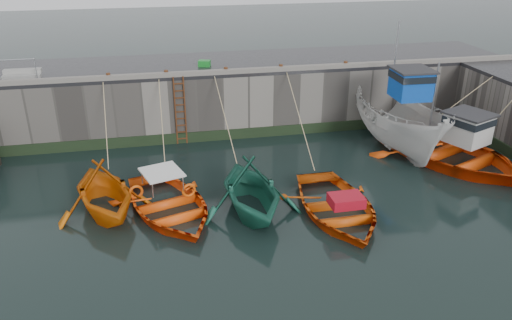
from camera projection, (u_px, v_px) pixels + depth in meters
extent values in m
plane|color=black|center=(273.00, 261.00, 14.97)|extent=(120.00, 120.00, 0.00)
cube|color=slate|center=(216.00, 94.00, 25.51)|extent=(30.00, 5.00, 3.00)
cube|color=black|center=(215.00, 64.00, 24.86)|extent=(30.00, 5.00, 0.16)
cube|color=slate|center=(222.00, 72.00, 22.69)|extent=(30.00, 0.30, 0.20)
cube|color=black|center=(224.00, 135.00, 23.76)|extent=(30.00, 0.08, 0.50)
cylinder|color=#3F1E0F|center=(175.00, 111.00, 22.76)|extent=(0.07, 0.07, 3.20)
cylinder|color=#3F1E0F|center=(185.00, 111.00, 22.84)|extent=(0.07, 0.07, 3.20)
cube|color=#3F1E0F|center=(182.00, 139.00, 23.33)|extent=(0.44, 0.06, 0.05)
cube|color=#3F1E0F|center=(182.00, 132.00, 23.20)|extent=(0.44, 0.06, 0.05)
cube|color=#3F1E0F|center=(181.00, 125.00, 23.06)|extent=(0.44, 0.06, 0.05)
cube|color=#3F1E0F|center=(181.00, 119.00, 22.93)|extent=(0.44, 0.06, 0.05)
cube|color=#3F1E0F|center=(180.00, 112.00, 22.79)|extent=(0.44, 0.06, 0.05)
cube|color=#3F1E0F|center=(180.00, 105.00, 22.66)|extent=(0.44, 0.06, 0.05)
cube|color=#3F1E0F|center=(179.00, 98.00, 22.52)|extent=(0.44, 0.06, 0.05)
cube|color=#3F1E0F|center=(179.00, 91.00, 22.38)|extent=(0.44, 0.06, 0.05)
cube|color=#3F1E0F|center=(178.00, 84.00, 22.25)|extent=(0.44, 0.06, 0.05)
imported|color=#D8630B|center=(106.00, 211.00, 17.66)|extent=(4.74, 5.12, 2.22)
imported|color=#FF520D|center=(169.00, 212.00, 17.64)|extent=(5.05, 6.02, 1.07)
imported|color=#1A5D48|center=(251.00, 211.00, 17.68)|extent=(4.13, 4.69, 2.33)
imported|color=#E1520B|center=(336.00, 213.00, 17.56)|extent=(3.68, 5.14, 1.06)
imported|color=silver|center=(399.00, 124.00, 22.65)|extent=(3.12, 7.57, 2.88)
cube|color=#0B41B0|center=(411.00, 84.00, 21.27)|extent=(1.46, 1.56, 1.20)
cube|color=black|center=(412.00, 76.00, 21.12)|extent=(1.52, 1.62, 0.28)
cube|color=#262628|center=(413.00, 70.00, 21.01)|extent=(1.67, 1.77, 0.08)
cylinder|color=#A5A8AD|center=(396.00, 54.00, 22.52)|extent=(0.08, 0.08, 3.00)
imported|color=#FF4E0D|center=(450.00, 153.00, 21.43)|extent=(7.32, 8.39, 1.45)
cube|color=silver|center=(468.00, 129.00, 20.44)|extent=(1.87, 1.92, 1.20)
cube|color=black|center=(469.00, 121.00, 20.29)|extent=(1.95, 2.00, 0.28)
cube|color=#262628|center=(470.00, 114.00, 20.18)|extent=(2.13, 2.19, 0.08)
cylinder|color=#A5A8AD|center=(434.00, 97.00, 21.42)|extent=(0.08, 0.08, 3.00)
cube|color=#178026|center=(204.00, 63.00, 24.02)|extent=(0.65, 0.53, 0.28)
cylinder|color=#A5A8AD|center=(36.00, 70.00, 21.44)|extent=(0.05, 0.05, 1.00)
cylinder|color=#A5A8AD|center=(15.00, 60.00, 21.11)|extent=(1.50, 0.05, 0.05)
cube|color=gray|center=(22.00, 77.00, 21.92)|extent=(1.60, 0.35, 0.18)
cube|color=gray|center=(23.00, 71.00, 22.15)|extent=(1.60, 0.35, 0.18)
cylinder|color=#3F1E0F|center=(108.00, 76.00, 21.83)|extent=(0.18, 0.18, 0.28)
cylinder|color=#3F1E0F|center=(166.00, 73.00, 22.30)|extent=(0.18, 0.18, 0.28)
cylinder|color=#3F1E0F|center=(226.00, 70.00, 22.80)|extent=(0.18, 0.18, 0.28)
cylinder|color=#3F1E0F|center=(281.00, 67.00, 23.29)|extent=(0.18, 0.18, 0.28)
cylinder|color=#3F1E0F|center=(346.00, 64.00, 23.88)|extent=(0.18, 0.18, 0.28)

